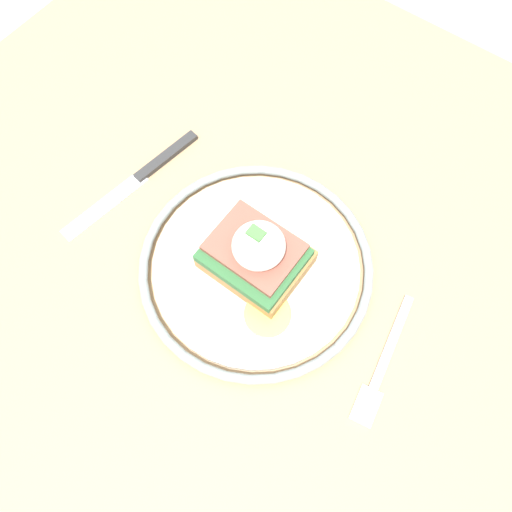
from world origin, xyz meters
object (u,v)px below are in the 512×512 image
Objects in this scene: plate at (256,266)px; sandwich at (256,255)px; knife at (143,175)px; fork at (382,365)px.

sandwich is (-0.00, 0.00, 0.03)m from plate.
knife is (0.18, -0.02, -0.04)m from sandwich.
sandwich is 0.82× the size of fork.
sandwich is 0.18m from knife.
knife is (0.34, -0.02, 0.00)m from fork.
knife is at bearing -4.85° from plate.
plate is 0.16m from fork.
fork is (-0.16, 0.01, -0.01)m from plate.
sandwich is at bearing -2.35° from fork.
plate is at bearing -48.32° from sandwich.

